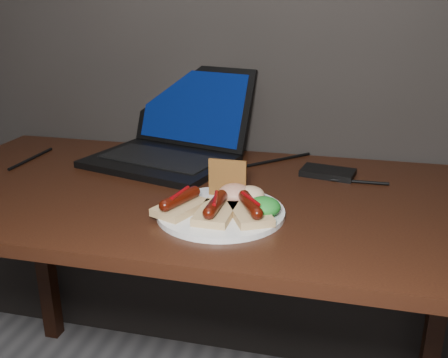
% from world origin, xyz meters
% --- Properties ---
extents(desk, '(1.40, 0.70, 0.75)m').
position_xyz_m(desk, '(0.00, 1.38, 0.66)').
color(desk, black).
rests_on(desk, ground).
extents(laptop, '(0.45, 0.44, 0.25)m').
position_xyz_m(laptop, '(-0.13, 1.60, 0.80)').
color(laptop, black).
rests_on(laptop, desk).
extents(hard_drive, '(0.15, 0.10, 0.02)m').
position_xyz_m(hard_drive, '(0.31, 1.56, 0.76)').
color(hard_drive, black).
rests_on(hard_drive, desk).
extents(desk_cables, '(0.98, 0.34, 0.01)m').
position_xyz_m(desk_cables, '(-0.05, 1.54, 0.75)').
color(desk_cables, black).
rests_on(desk_cables, desk).
extents(plate, '(0.28, 0.28, 0.01)m').
position_xyz_m(plate, '(0.10, 1.26, 0.76)').
color(plate, silver).
rests_on(plate, desk).
extents(bread_sausage_left, '(0.11, 0.13, 0.04)m').
position_xyz_m(bread_sausage_left, '(0.02, 1.23, 0.78)').
color(bread_sausage_left, tan).
rests_on(bread_sausage_left, plate).
extents(bread_sausage_center, '(0.07, 0.12, 0.04)m').
position_xyz_m(bread_sausage_center, '(0.10, 1.22, 0.78)').
color(bread_sausage_center, tan).
rests_on(bread_sausage_center, plate).
extents(bread_sausage_right, '(0.11, 0.13, 0.04)m').
position_xyz_m(bread_sausage_right, '(0.17, 1.23, 0.78)').
color(bread_sausage_right, tan).
rests_on(bread_sausage_right, plate).
extents(crispbread, '(0.08, 0.01, 0.08)m').
position_xyz_m(crispbread, '(0.09, 1.33, 0.80)').
color(crispbread, brown).
rests_on(crispbread, plate).
extents(salad_greens, '(0.07, 0.07, 0.04)m').
position_xyz_m(salad_greens, '(0.19, 1.25, 0.78)').
color(salad_greens, '#135F1A').
rests_on(salad_greens, plate).
extents(salsa_mound, '(0.07, 0.07, 0.04)m').
position_xyz_m(salsa_mound, '(0.12, 1.30, 0.78)').
color(salsa_mound, maroon).
rests_on(salsa_mound, plate).
extents(coleslaw_mound, '(0.06, 0.06, 0.04)m').
position_xyz_m(coleslaw_mound, '(0.15, 1.31, 0.78)').
color(coleslaw_mound, beige).
rests_on(coleslaw_mound, plate).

